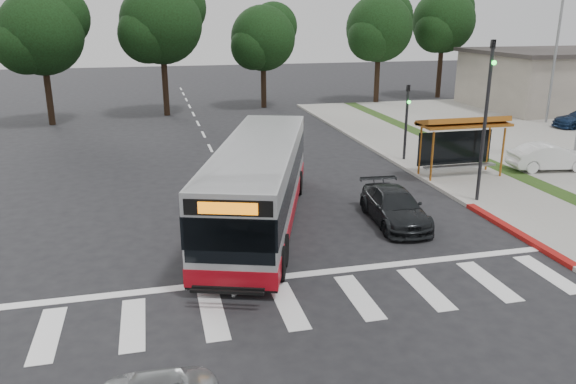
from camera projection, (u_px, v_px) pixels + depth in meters
name	position (u px, v px, depth m)	size (l,w,h in m)	color
ground	(254.00, 237.00, 19.57)	(140.00, 140.00, 0.00)	black
sidewalk_east	(432.00, 161.00, 29.45)	(4.00, 40.00, 0.12)	gray
curb_east	(397.00, 163.00, 28.99)	(0.30, 40.00, 0.15)	#9E9991
curb_east_red	(516.00, 232.00, 19.73)	(0.32, 6.00, 0.15)	maroon
commercial_building	(564.00, 81.00, 46.07)	(14.00, 10.00, 4.40)	#ACA090
building_roof_cap	(568.00, 51.00, 45.36)	(14.60, 10.60, 0.30)	#383330
crosswalk_ladder	(288.00, 305.00, 14.93)	(18.00, 2.60, 0.01)	silver
bus_shelter	(462.00, 128.00, 26.03)	(4.20, 1.60, 2.86)	#A35C1B
traffic_signal_ne_tall	(487.00, 109.00, 21.95)	(0.18, 0.37, 6.50)	black
traffic_signal_ne_short	(407.00, 115.00, 28.86)	(0.18, 0.37, 4.00)	black
lot_light_mid	(558.00, 38.00, 38.04)	(1.90, 0.35, 9.01)	gray
tree_ne_a	(380.00, 27.00, 47.27)	(6.16, 5.74, 9.30)	black
tree_ne_b	(444.00, 20.00, 50.55)	(6.16, 5.74, 10.02)	black
tree_north_a	(162.00, 21.00, 41.18)	(6.60, 6.15, 10.17)	black
tree_north_b	(264.00, 37.00, 45.21)	(5.72, 5.33, 8.43)	black
tree_north_c	(42.00, 32.00, 37.70)	(6.16, 5.74, 9.30)	black
transit_bus	(259.00, 185.00, 20.30)	(2.54, 11.71, 3.03)	#B6B8BB
pedestrian	(227.00, 261.00, 15.24)	(0.72, 0.48, 1.98)	white
dark_sedan	(395.00, 207.00, 20.71)	(1.74, 4.28, 1.24)	black
parked_car_1	(550.00, 157.00, 27.42)	(1.37, 3.92, 1.29)	silver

